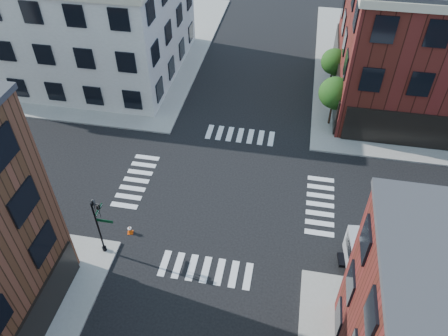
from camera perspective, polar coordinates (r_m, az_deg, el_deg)
ground at (r=32.72m, az=0.21°, el=-3.16°), size 120.00×120.00×0.00m
sidewalk_nw at (r=55.38m, az=-18.24°, el=15.45°), size 30.00×30.00×0.15m
building_nw at (r=48.34m, az=-19.94°, el=18.33°), size 22.00×16.00×11.00m
tree_near at (r=38.45m, az=14.30°, el=9.30°), size 2.69×2.69×4.49m
tree_far at (r=43.78m, az=14.21°, el=13.18°), size 2.43×2.43×4.07m
signal_pole at (r=28.08m, az=-16.04°, el=-6.73°), size 1.29×1.24×4.60m
box_truck at (r=29.25m, az=23.88°, el=-9.90°), size 8.16×3.19×3.62m
traffic_cone at (r=30.55m, az=-12.21°, el=-7.87°), size 0.45×0.45×0.69m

